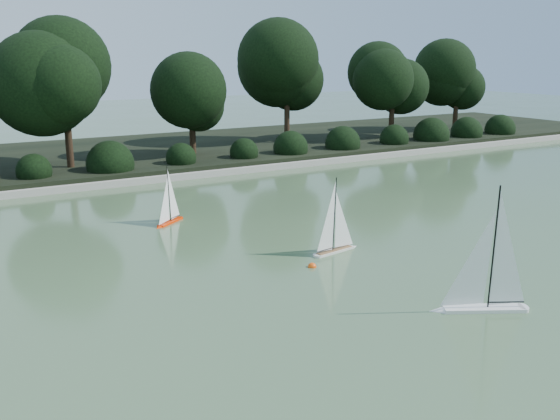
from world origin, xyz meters
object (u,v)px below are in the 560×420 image
object	(u,v)px
sailboat_white_a	(478,290)
race_buoy	(312,267)
sailboat_white_b	(338,239)
sailboat_orange	(168,214)

from	to	relation	value
sailboat_white_a	race_buoy	world-z (taller)	sailboat_white_a
sailboat_white_b	race_buoy	xyz separation A→B (m)	(-0.86, -0.48, -0.23)
race_buoy	sailboat_white_b	bearing A→B (deg)	28.86
sailboat_white_b	sailboat_orange	distance (m)	3.89
sailboat_white_a	sailboat_white_b	bearing A→B (deg)	91.87
sailboat_orange	race_buoy	bearing A→B (deg)	-73.84
sailboat_white_b	sailboat_orange	world-z (taller)	sailboat_white_b
sailboat_white_b	sailboat_white_a	bearing A→B (deg)	-88.13
sailboat_white_a	sailboat_orange	distance (m)	6.84
sailboat_orange	race_buoy	distance (m)	3.99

